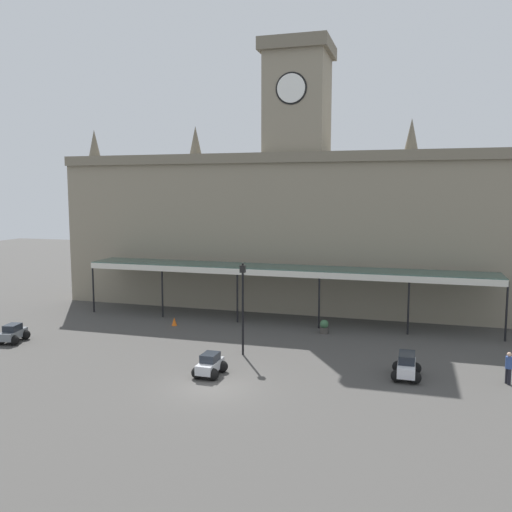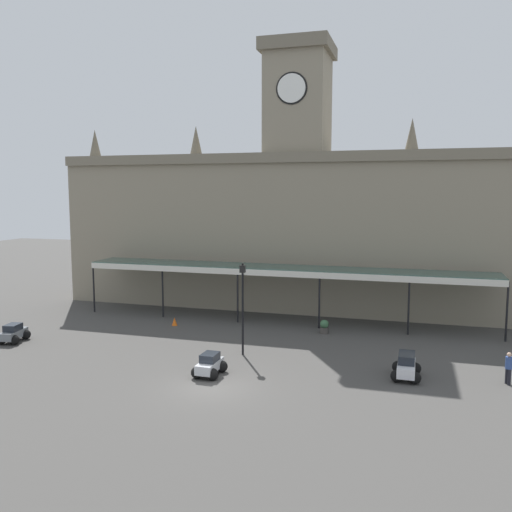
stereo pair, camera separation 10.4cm
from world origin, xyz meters
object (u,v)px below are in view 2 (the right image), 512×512
Objects in this scene: car_silver_sedan at (210,366)px; traffic_cone at (175,321)px; car_grey_sedan at (14,334)px; pedestrian_near_entrance at (509,367)px; planter_forecourt_centre at (324,327)px; victorian_lamppost at (243,299)px; car_white_estate at (406,367)px.

car_silver_sedan is 3.47× the size of traffic_cone.
car_grey_sedan reaches higher than traffic_cone.
pedestrian_near_entrance is (15.07, 3.04, 0.41)m from car_silver_sedan.
car_silver_sedan is 2.15× the size of planter_forecourt_centre.
pedestrian_near_entrance reaches higher than car_grey_sedan.
victorian_lamppost is 7.94m from planter_forecourt_centre.
car_grey_sedan is at bearing 170.72° from car_silver_sedan.
car_white_estate reaches higher than planter_forecourt_centre.
car_silver_sedan is at bearing -165.70° from car_white_estate.
car_white_estate is 9.51m from planter_forecourt_centre.
car_grey_sedan is at bearing -179.59° from car_white_estate.
car_silver_sedan is at bearing -55.51° from traffic_cone.
car_silver_sedan is at bearing -9.28° from car_grey_sedan.
car_white_estate is at bearing -174.64° from pedestrian_near_entrance.
car_grey_sedan is 14.84m from car_silver_sedan.
car_white_estate is 24.73m from car_grey_sedan.
pedestrian_near_entrance is at bearing 11.40° from car_silver_sedan.
pedestrian_near_entrance reaches higher than car_silver_sedan.
victorian_lamppost is 9.36m from traffic_cone.
traffic_cone is (8.22, 6.96, -0.20)m from car_grey_sedan.
car_silver_sedan is 11.18m from planter_forecourt_centre.
car_silver_sedan is (-10.08, -2.57, -0.06)m from car_white_estate.
planter_forecourt_centre is (19.13, 7.86, -0.01)m from car_grey_sedan.
traffic_cone is at bearing 124.49° from car_silver_sedan.
victorian_lamppost is at bearing 171.54° from car_white_estate.
car_grey_sedan is 0.39× the size of victorian_lamppost.
traffic_cone is 10.94m from planter_forecourt_centre.
car_white_estate is 5.03m from pedestrian_near_entrance.
car_white_estate is at bearing -8.46° from victorian_lamppost.
car_silver_sedan is 11.35m from traffic_cone.
traffic_cone is (-21.50, 6.32, -0.61)m from pedestrian_near_entrance.
traffic_cone is (-6.43, 9.36, -0.20)m from car_silver_sedan.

